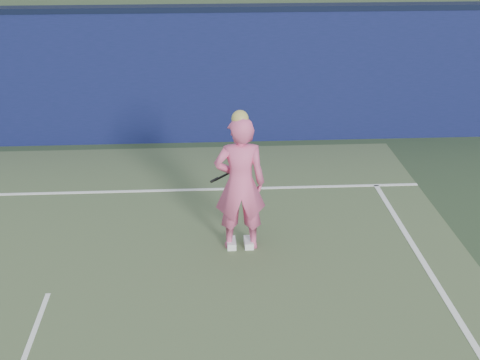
{
  "coord_description": "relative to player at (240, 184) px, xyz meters",
  "views": [
    {
      "loc": [
        1.92,
        -6.05,
        4.49
      ],
      "look_at": [
        2.41,
        2.06,
        1.0
      ],
      "focal_mm": 50.0,
      "sensor_mm": 36.0,
      "label": 1
    }
  ],
  "objects": [
    {
      "name": "player",
      "position": [
        0.0,
        0.0,
        0.0
      ],
      "size": [
        0.69,
        0.46,
        1.96
      ],
      "rotation": [
        0.0,
        0.0,
        3.16
      ],
      "color": "#DD5587",
      "rests_on": "ground"
    },
    {
      "name": "wall_cap",
      "position": [
        -2.41,
        4.44,
        1.6
      ],
      "size": [
        24.0,
        0.42,
        0.1
      ],
      "primitive_type": "cube",
      "color": "black",
      "rests_on": "backstop_wall"
    },
    {
      "name": "racket",
      "position": [
        -0.01,
        0.5,
        -0.01
      ],
      "size": [
        0.56,
        0.29,
        0.32
      ],
      "rotation": [
        0.0,
        0.0,
        0.32
      ],
      "color": "black",
      "rests_on": "ground"
    },
    {
      "name": "backstop_wall",
      "position": [
        -2.41,
        4.44,
        0.3
      ],
      "size": [
        24.0,
        0.4,
        2.5
      ],
      "primitive_type": "cube",
      "color": "#0D1439",
      "rests_on": "ground"
    },
    {
      "name": "ground",
      "position": [
        -2.41,
        -2.06,
        -0.95
      ],
      "size": [
        80.0,
        80.0,
        0.0
      ],
      "primitive_type": "plane",
      "color": "#283B24",
      "rests_on": "ground"
    }
  ]
}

